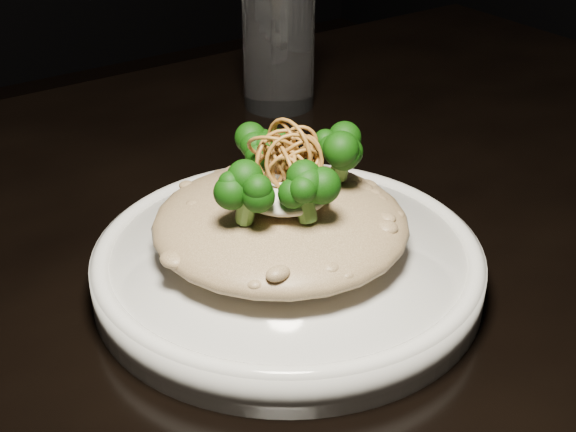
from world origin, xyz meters
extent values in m
cube|color=black|center=(0.00, 0.00, 0.73)|extent=(1.10, 0.80, 0.04)
cylinder|color=black|center=(0.48, 0.33, 0.35)|extent=(0.05, 0.05, 0.71)
cylinder|color=silver|center=(-0.08, -0.07, 0.76)|extent=(0.27, 0.27, 0.03)
ellipsoid|color=brown|center=(-0.08, -0.06, 0.80)|extent=(0.18, 0.18, 0.04)
ellipsoid|color=white|center=(-0.08, -0.07, 0.82)|extent=(0.06, 0.06, 0.02)
cylinder|color=silver|center=(0.10, 0.22, 0.82)|extent=(0.09, 0.09, 0.13)
camera|label=1|loc=(-0.35, -0.45, 1.07)|focal=50.00mm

